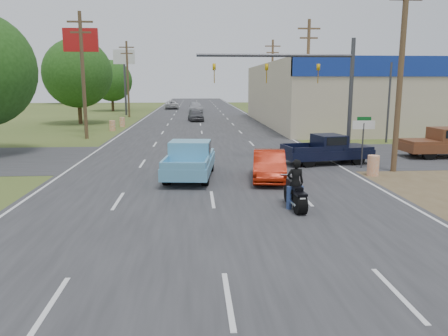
{
  "coord_description": "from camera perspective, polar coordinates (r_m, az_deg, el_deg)",
  "views": [
    {
      "loc": [
        -0.65,
        -8.31,
        4.39
      ],
      "look_at": [
        0.43,
        7.73,
        1.3
      ],
      "focal_mm": 35.0,
      "sensor_mm": 36.0,
      "label": 1
    }
  ],
  "objects": [
    {
      "name": "tree_1",
      "position": [
        51.94,
        -18.58,
        11.64
      ],
      "size": [
        7.56,
        7.56,
        9.36
      ],
      "color": "#422D19",
      "rests_on": "ground"
    },
    {
      "name": "distant_car_white",
      "position": [
        79.94,
        -6.86,
        8.18
      ],
      "size": [
        2.78,
        5.36,
        1.44
      ],
      "primitive_type": "imported",
      "rotation": [
        0.0,
        0.0,
        3.22
      ],
      "color": "silver",
      "rests_on": "ground"
    },
    {
      "name": "red_convertible",
      "position": [
        20.32,
        5.91,
        0.31
      ],
      "size": [
        2.03,
        4.3,
        1.36
      ],
      "primitive_type": "imported",
      "rotation": [
        0.0,
        0.0,
        -0.15
      ],
      "color": "maroon",
      "rests_on": "ground"
    },
    {
      "name": "ground",
      "position": [
        9.42,
        0.58,
        -16.89
      ],
      "size": [
        200.0,
        200.0,
        0.0
      ],
      "primitive_type": "plane",
      "color": "#3B4D1F",
      "rests_on": "ground"
    },
    {
      "name": "brown_pickup",
      "position": [
        29.82,
        26.97,
        2.99
      ],
      "size": [
        5.44,
        2.18,
        1.79
      ],
      "rotation": [
        0.0,
        0.0,
        1.59
      ],
      "color": "black",
      "rests_on": "ground"
    },
    {
      "name": "distant_car_silver",
      "position": [
        70.71,
        -3.69,
        7.92
      ],
      "size": [
        2.29,
        5.32,
        1.53
      ],
      "primitive_type": "imported",
      "rotation": [
        0.0,
        0.0,
        0.03
      ],
      "color": "#AEAEB3",
      "rests_on": "ground"
    },
    {
      "name": "barrel_3",
      "position": [
        47.08,
        -13.15,
        5.86
      ],
      "size": [
        0.56,
        0.56,
        1.0
      ],
      "primitive_type": "cylinder",
      "color": "orange",
      "rests_on": "ground"
    },
    {
      "name": "navy_pickup",
      "position": [
        25.09,
        13.53,
        2.41
      ],
      "size": [
        5.2,
        2.79,
        1.64
      ],
      "rotation": [
        0.0,
        0.0,
        -1.38
      ],
      "color": "black",
      "rests_on": "ground"
    },
    {
      "name": "utility_pole_6",
      "position": [
        60.96,
        -12.46,
        11.5
      ],
      "size": [
        2.0,
        0.28,
        10.0
      ],
      "color": "#4C3823",
      "rests_on": "ground"
    },
    {
      "name": "pole_sign_left_far",
      "position": [
        65.12,
        -12.9,
        13.06
      ],
      "size": [
        3.0,
        0.35,
        9.2
      ],
      "color": "#3F3F44",
      "rests_on": "ground"
    },
    {
      "name": "tree_5",
      "position": [
        107.77,
        12.92,
        11.41
      ],
      "size": [
        7.98,
        7.98,
        9.88
      ],
      "color": "#422D19",
      "rests_on": "ground"
    },
    {
      "name": "barrel_0",
      "position": [
        22.42,
        18.91,
        0.29
      ],
      "size": [
        0.56,
        0.56,
        1.0
      ],
      "primitive_type": "cylinder",
      "color": "orange",
      "rests_on": "ground"
    },
    {
      "name": "cross_road",
      "position": [
        26.68,
        -2.41,
        1.42
      ],
      "size": [
        120.0,
        10.0,
        0.02
      ],
      "primitive_type": "cube",
      "color": "#2D2D30",
      "rests_on": "ground"
    },
    {
      "name": "street_name_sign",
      "position": [
        25.77,
        17.73,
        4.17
      ],
      "size": [
        0.8,
        0.08,
        2.61
      ],
      "color": "#3F3F44",
      "rests_on": "ground"
    },
    {
      "name": "utility_pole_1",
      "position": [
        23.63,
        22.13,
        12.35
      ],
      "size": [
        2.0,
        0.28,
        10.0
      ],
      "color": "#4C3823",
      "rests_on": "ground"
    },
    {
      "name": "blue_pickup",
      "position": [
        20.86,
        -4.43,
        1.18
      ],
      "size": [
        2.6,
        5.49,
        1.76
      ],
      "rotation": [
        0.0,
        0.0,
        -0.11
      ],
      "color": "black",
      "rests_on": "ground"
    },
    {
      "name": "pole_sign_left_near",
      "position": [
        41.59,
        -18.12,
        14.19
      ],
      "size": [
        3.0,
        0.35,
        9.2
      ],
      "color": "#3F3F44",
      "rests_on": "ground"
    },
    {
      "name": "motorcycle",
      "position": [
        15.68,
        9.32,
        -3.62
      ],
      "size": [
        0.69,
        2.24,
        1.14
      ],
      "rotation": [
        0.0,
        0.0,
        0.07
      ],
      "color": "black",
      "rests_on": "ground"
    },
    {
      "name": "rider",
      "position": [
        15.65,
        9.29,
        -2.31
      ],
      "size": [
        0.65,
        0.45,
        1.72
      ],
      "primitive_type": "imported",
      "rotation": [
        0.0,
        0.0,
        3.21
      ],
      "color": "black",
      "rests_on": "ground"
    },
    {
      "name": "lane_sign",
      "position": [
        24.13,
        17.73,
        4.44
      ],
      "size": [
        1.2,
        0.08,
        2.52
      ],
      "color": "#3F3F44",
      "rests_on": "ground"
    },
    {
      "name": "tree_2",
      "position": [
        75.54,
        -14.47,
        10.97
      ],
      "size": [
        6.72,
        6.72,
        8.32
      ],
      "color": "#422D19",
      "rests_on": "ground"
    },
    {
      "name": "utility_pole_3",
      "position": [
        58.21,
        6.31,
        11.73
      ],
      "size": [
        2.0,
        0.28,
        10.0
      ],
      "color": "#4C3823",
      "rests_on": "ground"
    },
    {
      "name": "main_road",
      "position": [
        48.52,
        -3.09,
        5.69
      ],
      "size": [
        15.0,
        180.0,
        0.02
      ],
      "primitive_type": "cube",
      "color": "#2D2D30",
      "rests_on": "ground"
    },
    {
      "name": "barrel_2",
      "position": [
        43.21,
        -14.38,
        5.38
      ],
      "size": [
        0.56,
        0.56,
        1.0
      ],
      "primitive_type": "cylinder",
      "color": "orange",
      "rests_on": "ground"
    },
    {
      "name": "utility_pole_5",
      "position": [
        37.39,
        -17.94,
        11.79
      ],
      "size": [
        2.0,
        0.28,
        10.0
      ],
      "color": "#4C3823",
      "rests_on": "ground"
    },
    {
      "name": "tree_6",
      "position": [
        107.42,
        -20.13,
        11.36
      ],
      "size": [
        8.82,
        8.82,
        10.92
      ],
      "color": "#422D19",
      "rests_on": "ground"
    },
    {
      "name": "barrel_1",
      "position": [
        30.45,
        13.49,
        3.24
      ],
      "size": [
        0.56,
        0.56,
        1.0
      ],
      "primitive_type": "cylinder",
      "color": "orange",
      "rests_on": "ground"
    },
    {
      "name": "utility_pole_2",
      "position": [
        40.61,
        10.85,
        12.0
      ],
      "size": [
        2.0,
        0.28,
        10.0
      ],
      "color": "#4C3823",
      "rests_on": "ground"
    },
    {
      "name": "signal_mast",
      "position": [
        26.13,
        10.71,
        11.6
      ],
      "size": [
        9.12,
        0.4,
        7.0
      ],
      "color": "#3F3F44",
      "rests_on": "ground"
    },
    {
      "name": "distant_car_grey",
      "position": [
        53.1,
        -3.72,
        6.88
      ],
      "size": [
        2.13,
        4.31,
        1.41
      ],
      "primitive_type": "imported",
      "rotation": [
        0.0,
        0.0,
        0.11
      ],
      "color": "#4D4D52",
      "rests_on": "ground"
    }
  ]
}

